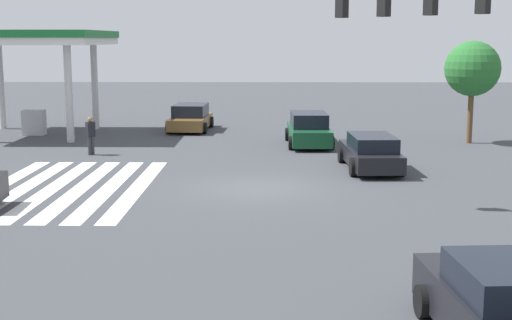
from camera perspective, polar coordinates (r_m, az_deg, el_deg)
name	(u,v)px	position (r m, az deg, el deg)	size (l,w,h in m)	color
ground_plane	(256,188)	(23.89, 0.00, -2.27)	(120.50, 120.50, 0.00)	#3D3F44
crosswalk_markings	(68,187)	(24.81, -14.85, -2.14)	(9.93, 5.35, 0.01)	silver
traffic_signal_mast	(462,33)	(18.79, 16.17, 9.72)	(4.91, 4.91, 6.67)	#47474C
car_0	(502,309)	(12.23, 19.05, -11.20)	(4.46, 2.14, 1.48)	black
car_1	(309,130)	(33.65, 4.24, 2.43)	(4.90, 2.14, 1.54)	#144728
car_2	(190,118)	(39.23, -5.27, 3.37)	(4.64, 2.32, 1.43)	brown
car_3	(371,152)	(27.53, 9.15, 0.60)	(4.89, 2.13, 1.37)	black
gas_station_canopy	(30,42)	(38.66, -17.64, 8.95)	(7.62, 7.62, 5.37)	silver
pedestrian	(91,134)	(31.46, -13.09, 2.06)	(0.41, 0.41, 1.65)	#38383D
tree_corner_a	(473,69)	(35.48, 16.93, 6.98)	(2.62, 2.62, 4.87)	brown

